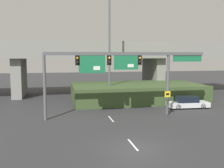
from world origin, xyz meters
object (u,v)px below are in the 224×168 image
(signal_gantry, at_px, (120,64))
(highway_light_pole_near, at_px, (109,35))
(parked_sedan_near_right, at_px, (187,103))
(speed_limit_sign, at_px, (167,100))

(signal_gantry, distance_m, highway_light_pole_near, 8.41)
(highway_light_pole_near, relative_size, parked_sedan_near_right, 3.39)
(highway_light_pole_near, bearing_deg, speed_limit_sign, -63.46)
(highway_light_pole_near, distance_m, parked_sedan_near_right, 12.53)
(speed_limit_sign, xyz_separation_m, parked_sedan_near_right, (3.98, 3.37, -1.04))
(highway_light_pole_near, xyz_separation_m, parked_sedan_near_right, (8.22, -5.13, -7.95))
(signal_gantry, distance_m, parked_sedan_near_right, 10.13)
(highway_light_pole_near, height_order, parked_sedan_near_right, highway_light_pole_near)
(signal_gantry, bearing_deg, speed_limit_sign, -9.80)
(signal_gantry, distance_m, speed_limit_sign, 5.92)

